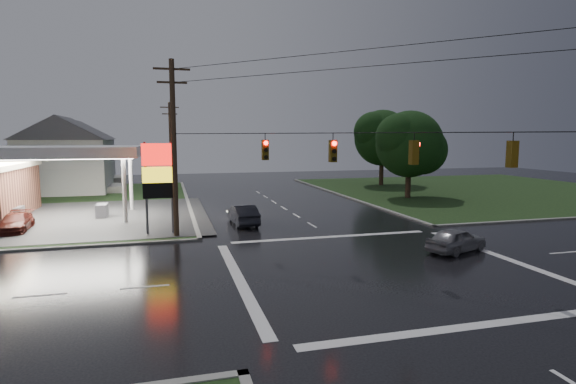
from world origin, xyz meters
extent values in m
plane|color=black|center=(0.00, 0.00, 0.00)|extent=(120.00, 120.00, 0.00)
cube|color=black|center=(26.00, 26.00, 0.04)|extent=(36.00, 36.00, 0.08)
cube|color=#2D2D2D|center=(-20.00, 18.00, 0.09)|extent=(26.00, 18.00, 0.02)
cylinder|color=silver|center=(-13.00, 15.00, 2.50)|extent=(0.30, 0.30, 5.00)
cylinder|color=silver|center=(-13.00, 21.00, 2.50)|extent=(0.30, 0.30, 5.00)
cube|color=silver|center=(-18.00, 18.00, 5.20)|extent=(12.00, 8.00, 0.80)
cube|color=white|center=(-18.00, 18.00, 4.78)|extent=(11.40, 7.40, 0.04)
cube|color=#59595E|center=(-21.00, 18.00, 0.55)|extent=(0.80, 1.60, 1.10)
cube|color=#59595E|center=(-15.00, 18.00, 0.55)|extent=(0.80, 1.60, 1.10)
cylinder|color=#59595E|center=(-11.30, 10.50, 3.00)|extent=(0.16, 0.16, 6.00)
cylinder|color=#59595E|center=(-9.70, 10.50, 3.00)|extent=(0.16, 0.16, 6.00)
cube|color=red|center=(-10.50, 10.50, 5.20)|extent=(2.00, 0.35, 1.40)
cube|color=yellow|center=(-10.50, 10.50, 3.90)|extent=(2.00, 0.35, 1.00)
cube|color=black|center=(-10.50, 10.50, 2.90)|extent=(2.00, 0.35, 1.00)
cylinder|color=#382619|center=(-9.50, 9.50, 5.50)|extent=(0.32, 0.32, 11.00)
cube|color=#382619|center=(-9.50, 9.50, 10.40)|extent=(2.20, 0.12, 0.12)
cube|color=#382619|center=(-9.50, 9.50, 9.60)|extent=(1.80, 0.12, 0.12)
cylinder|color=#382619|center=(-9.50, 38.00, 5.25)|extent=(0.32, 0.32, 10.50)
cube|color=#382619|center=(-9.50, 38.00, 9.90)|extent=(2.20, 0.12, 0.12)
cube|color=#382619|center=(-9.50, 38.00, 9.10)|extent=(1.80, 0.12, 0.12)
cube|color=#59470C|center=(-4.75, 4.75, 5.60)|extent=(0.34, 0.34, 1.10)
cylinder|color=#FF0C07|center=(-4.75, 4.55, 5.98)|extent=(0.22, 0.08, 0.22)
cube|color=#59470C|center=(-1.90, 1.90, 5.60)|extent=(0.34, 0.34, 1.10)
cylinder|color=#FF0C07|center=(-1.90, 1.70, 5.98)|extent=(0.22, 0.08, 0.22)
cube|color=#59470C|center=(0.95, -0.95, 5.60)|extent=(0.34, 0.34, 1.10)
cylinder|color=#FF0C07|center=(1.15, -0.95, 5.98)|extent=(0.08, 0.22, 0.22)
cube|color=#59470C|center=(3.80, -3.80, 5.60)|extent=(0.34, 0.34, 1.10)
cylinder|color=#FF0C07|center=(3.80, -3.60, 5.98)|extent=(0.22, 0.08, 0.22)
cube|color=silver|center=(-21.00, 36.00, 3.00)|extent=(9.00, 8.00, 6.00)
cube|color=gray|center=(-15.70, 36.00, 0.40)|extent=(1.60, 4.80, 0.80)
cube|color=silver|center=(-22.00, 48.00, 3.00)|extent=(9.00, 8.00, 6.00)
cube|color=gray|center=(-16.70, 48.00, 0.40)|extent=(1.60, 4.80, 0.80)
cylinder|color=black|center=(14.00, 22.00, 2.52)|extent=(0.56, 0.56, 5.04)
sphere|color=black|center=(14.00, 22.00, 5.58)|extent=(6.80, 6.80, 6.80)
sphere|color=black|center=(15.70, 22.30, 4.95)|extent=(5.10, 5.10, 5.10)
sphere|color=black|center=(12.64, 21.60, 6.30)|extent=(4.76, 4.76, 4.76)
cylinder|color=black|center=(17.00, 34.00, 2.80)|extent=(0.56, 0.56, 5.60)
sphere|color=black|center=(17.00, 34.00, 6.20)|extent=(7.20, 7.20, 7.20)
sphere|color=black|center=(18.80, 34.30, 5.50)|extent=(5.40, 5.40, 5.40)
sphere|color=black|center=(15.56, 33.60, 7.00)|extent=(5.04, 5.04, 5.04)
imported|color=black|center=(-4.77, 12.47, 0.73)|extent=(1.80, 4.54, 1.47)
imported|color=slate|center=(5.34, 1.72, 0.68)|extent=(4.27, 2.92, 1.35)
imported|color=#4F1912|center=(-19.89, 14.00, 0.62)|extent=(1.97, 4.35, 1.24)
camera|label=1|loc=(-9.90, -19.27, 6.30)|focal=28.00mm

